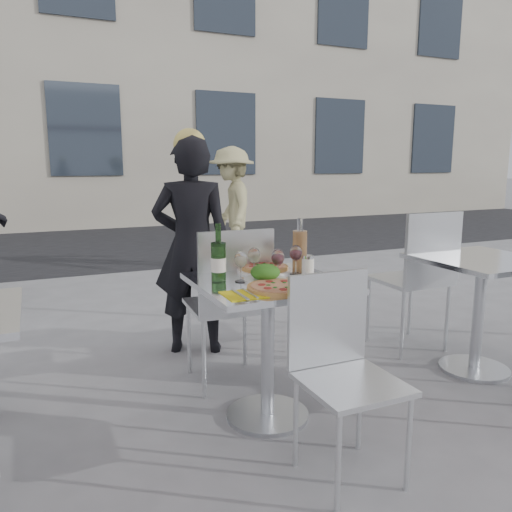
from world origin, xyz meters
name	(u,v)px	position (x,y,z in m)	size (l,w,h in m)	color
ground	(267,416)	(0.00, 0.00, 0.00)	(80.00, 80.00, 0.00)	slate
street_asphalt	(104,243)	(0.00, 6.50, 0.00)	(24.00, 5.00, 0.00)	black
main_table	(268,320)	(0.00, 0.00, 0.54)	(0.72, 0.72, 0.75)	#B7BABF
side_table_right	(480,290)	(1.50, 0.00, 0.54)	(0.72, 0.72, 0.75)	#B7BABF
chair_far	(230,295)	(-0.04, 0.42, 0.58)	(0.47, 0.48, 0.97)	silver
chair_near	(340,358)	(0.09, -0.53, 0.51)	(0.40, 0.41, 0.87)	silver
side_chair_rfar	(419,270)	(1.38, 0.43, 0.60)	(0.47, 0.48, 1.01)	silver
woman_diner	(192,247)	(-0.06, 1.11, 0.76)	(0.55, 0.36, 1.52)	black
pedestrian_b	(232,208)	(1.28, 3.77, 0.78)	(1.00, 0.58, 1.55)	tan
pizza_near	(280,287)	(-0.03, -0.19, 0.76)	(0.31, 0.31, 0.02)	tan
pizza_far	(264,269)	(0.07, 0.20, 0.77)	(0.30, 0.30, 0.03)	white
salad_plate	(265,274)	(-0.02, -0.01, 0.79)	(0.22, 0.22, 0.09)	white
wine_bottle	(219,260)	(-0.24, 0.06, 0.86)	(0.07, 0.07, 0.29)	#275720
carafe	(300,249)	(0.27, 0.15, 0.87)	(0.08, 0.08, 0.29)	tan
sugar_shaker	(308,265)	(0.24, 0.02, 0.80)	(0.06, 0.06, 0.11)	white
wineglass_white_a	(241,260)	(-0.14, 0.03, 0.86)	(0.07, 0.07, 0.16)	white
wineglass_white_b	(254,256)	(-0.03, 0.10, 0.86)	(0.07, 0.07, 0.16)	white
wineglass_red_a	(278,258)	(0.05, 0.00, 0.86)	(0.07, 0.07, 0.16)	white
wineglass_red_b	(296,254)	(0.20, 0.07, 0.86)	(0.07, 0.07, 0.16)	white
napkin_left	(244,294)	(-0.23, -0.22, 0.75)	(0.18, 0.20, 0.01)	yellow
napkin_right	(329,281)	(0.27, -0.15, 0.75)	(0.22, 0.22, 0.01)	yellow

